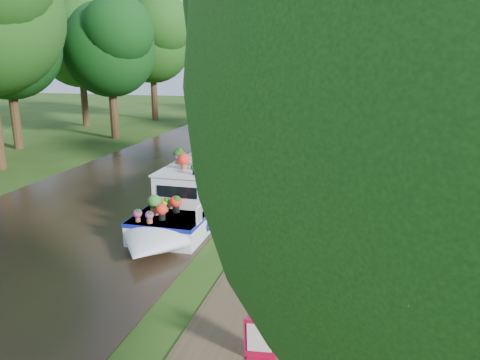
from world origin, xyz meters
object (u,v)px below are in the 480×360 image
Objects in this scene: pedestrian_dark at (341,120)px; sandwich_board at (261,339)px; pedestrian_pink at (333,121)px; second_boat at (292,123)px; plant_boat at (210,181)px.

sandwich_board is at bearing -110.01° from pedestrian_dark.
second_boat is at bearing 172.74° from pedestrian_pink.
pedestrian_pink is at bearing 84.12° from sandwich_board.
sandwich_board is at bearing -96.51° from second_boat.
pedestrian_dark is (0.03, 29.49, 0.40)m from sandwich_board.
pedestrian_pink is 0.66m from pedestrian_dark.
sandwich_board is 0.63× the size of pedestrian_pink.
sandwich_board is at bearing -66.45° from plant_boat.
plant_boat is 20.47m from pedestrian_dark.
pedestrian_pink is (3.53, 19.82, -0.06)m from plant_boat.
second_boat is 3.84m from pedestrian_dark.
sandwich_board is 29.27m from pedestrian_pink.
second_boat is at bearing 90.37° from sandwich_board.
second_boat is 3.21m from pedestrian_pink.
plant_boat is 20.13m from pedestrian_pink.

